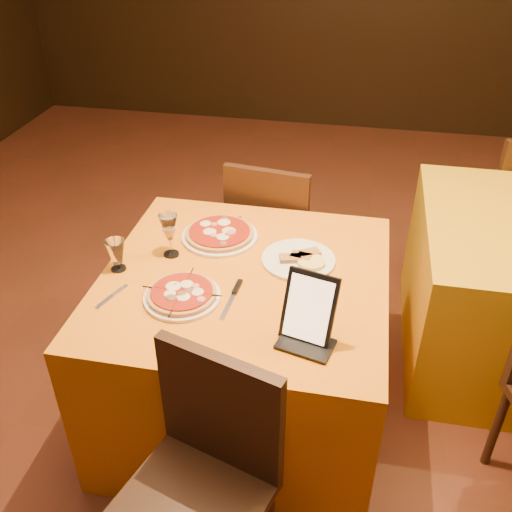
% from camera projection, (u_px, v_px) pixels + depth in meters
% --- Properties ---
extents(floor, '(6.00, 7.00, 0.01)m').
position_uv_depth(floor, '(280.00, 388.00, 2.73)').
color(floor, '#5E2D19').
rests_on(floor, ground).
extents(main_table, '(1.10, 1.10, 0.75)m').
position_uv_depth(main_table, '(245.00, 347.00, 2.42)').
color(main_table, orange).
rests_on(main_table, floor).
extents(chair_main_near, '(0.49, 0.49, 0.91)m').
position_uv_depth(chair_main_near, '(190.00, 505.00, 1.72)').
color(chair_main_near, black).
rests_on(chair_main_near, floor).
extents(chair_main_far, '(0.46, 0.46, 0.91)m').
position_uv_depth(chair_main_far, '(277.00, 234.00, 3.02)').
color(chair_main_far, black).
rests_on(chair_main_far, floor).
extents(chair_side_far, '(0.53, 0.53, 0.91)m').
position_uv_depth(chair_side_far, '(507.00, 199.00, 3.34)').
color(chair_side_far, black).
rests_on(chair_side_far, floor).
extents(pizza_near, '(0.28, 0.28, 0.03)m').
position_uv_depth(pizza_near, '(182.00, 295.00, 2.08)').
color(pizza_near, white).
rests_on(pizza_near, main_table).
extents(pizza_far, '(0.32, 0.32, 0.03)m').
position_uv_depth(pizza_far, '(220.00, 235.00, 2.43)').
color(pizza_far, white).
rests_on(pizza_far, main_table).
extents(cutlet_dish, '(0.30, 0.30, 0.03)m').
position_uv_depth(cutlet_dish, '(298.00, 258.00, 2.28)').
color(cutlet_dish, white).
rests_on(cutlet_dish, main_table).
extents(wine_glass, '(0.09, 0.09, 0.19)m').
position_uv_depth(wine_glass, '(170.00, 235.00, 2.27)').
color(wine_glass, '#E1BE80').
rests_on(wine_glass, main_table).
extents(water_glass, '(0.08, 0.08, 0.13)m').
position_uv_depth(water_glass, '(117.00, 255.00, 2.21)').
color(water_glass, silver).
rests_on(water_glass, main_table).
extents(tablet, '(0.19, 0.14, 0.23)m').
position_uv_depth(tablet, '(309.00, 308.00, 1.85)').
color(tablet, black).
rests_on(tablet, main_table).
extents(knife, '(0.03, 0.21, 0.01)m').
position_uv_depth(knife, '(230.00, 302.00, 2.07)').
color(knife, silver).
rests_on(knife, main_table).
extents(fork_near, '(0.07, 0.16, 0.01)m').
position_uv_depth(fork_near, '(112.00, 296.00, 2.09)').
color(fork_near, silver).
rests_on(fork_near, main_table).
extents(fork_far, '(0.09, 0.16, 0.01)m').
position_uv_depth(fork_far, '(243.00, 227.00, 2.50)').
color(fork_far, silver).
rests_on(fork_far, main_table).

